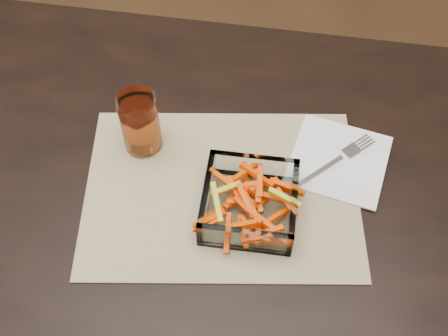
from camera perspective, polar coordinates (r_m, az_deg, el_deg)
The scene contains 6 objects.
dining_table at distance 0.99m, azimuth -0.70°, elevation -7.06°, with size 1.60×0.90×0.75m.
placemat at distance 0.93m, azimuth -0.24°, elevation -2.28°, with size 0.45×0.33×0.00m, color tan.
glass_bowl at distance 0.89m, azimuth 2.58°, elevation -3.61°, with size 0.15×0.15×0.06m.
tumbler at distance 0.95m, azimuth -8.50°, elevation 4.40°, with size 0.07×0.07×0.12m.
napkin at distance 0.98m, azimuth 11.57°, elevation 0.79°, with size 0.16×0.16×0.00m, color white.
fork at distance 0.98m, azimuth 11.50°, elevation 0.84°, with size 0.13×0.13×0.00m.
Camera 1 is at (0.08, -0.45, 1.54)m, focal length 45.00 mm.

